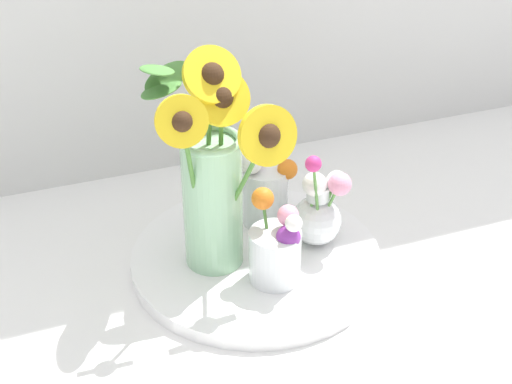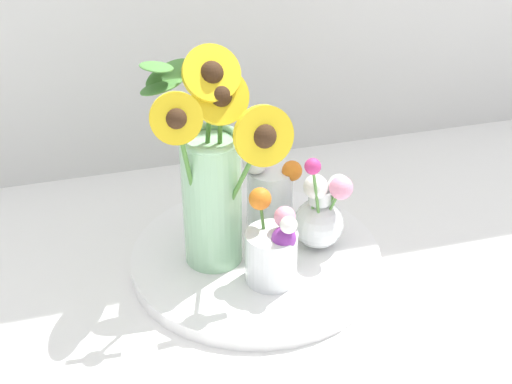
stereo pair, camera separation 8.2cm
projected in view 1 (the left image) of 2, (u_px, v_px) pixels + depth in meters
The scene contains 6 objects.
ground_plane at pixel (262, 312), 1.09m from camera, with size 6.00×6.00×0.00m, color white.
serving_tray at pixel (256, 258), 1.18m from camera, with size 0.41×0.41×0.02m.
mason_jar_sunflowers at pixel (212, 179), 1.08m from camera, with size 0.23×0.20×0.36m.
vase_small_center at pixel (277, 248), 1.09m from camera, with size 0.08×0.08×0.15m.
vase_bulb_right at pixel (319, 211), 1.17m from camera, with size 0.09×0.09×0.19m.
vase_small_back at pixel (265, 189), 1.22m from camera, with size 0.10×0.09×0.15m.
Camera 1 is at (-0.30, -0.77, 0.73)m, focal length 50.00 mm.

